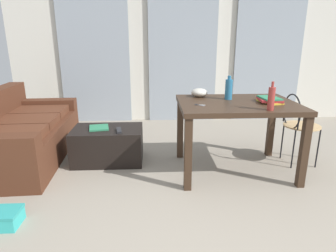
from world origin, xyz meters
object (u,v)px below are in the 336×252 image
object	(u,v)px
bowl	(199,93)
magazine	(99,128)
wire_chair	(297,121)
book_stack	(270,100)
bottle_far	(229,89)
scissors	(198,105)
shoebox	(1,218)
craft_table	(237,112)
tv_remote_primary	(119,130)
coffee_table	(108,145)
couch	(19,135)
bottle_near	(271,98)

from	to	relation	value
bowl	magazine	xyz separation A→B (m)	(-1.16, 0.03, -0.41)
wire_chair	book_stack	bearing A→B (deg)	-155.98
wire_chair	bottle_far	size ratio (longest dim) A/B	3.22
scissors	shoebox	size ratio (longest dim) A/B	0.38
bottle_far	bowl	world-z (taller)	bottle_far
book_stack	shoebox	xyz separation A→B (m)	(-2.40, -0.88, -0.73)
craft_table	tv_remote_primary	distance (m)	1.31
coffee_table	craft_table	world-z (taller)	craft_table
shoebox	magazine	bearing A→B (deg)	65.69
couch	wire_chair	bearing A→B (deg)	-5.19
couch	coffee_table	size ratio (longest dim) A/B	2.36
bottle_far	magazine	bearing A→B (deg)	172.52
magazine	wire_chair	bearing A→B (deg)	-15.35
bottle_near	tv_remote_primary	xyz separation A→B (m)	(-1.47, 0.58, -0.47)
tv_remote_primary	bottle_near	bearing A→B (deg)	-30.42
couch	magazine	xyz separation A→B (m)	(0.97, -0.11, 0.11)
bottle_far	scissors	bearing A→B (deg)	-143.82
scissors	craft_table	bearing A→B (deg)	15.24
craft_table	tv_remote_primary	size ratio (longest dim) A/B	6.67
coffee_table	bottle_far	world-z (taller)	bottle_far
couch	craft_table	xyz separation A→B (m)	(2.48, -0.45, 0.36)
craft_table	bottle_far	size ratio (longest dim) A/B	4.76
couch	coffee_table	xyz separation A→B (m)	(1.06, -0.12, -0.10)
wire_chair	bowl	world-z (taller)	bowl
bottle_far	scissors	distance (m)	0.47
couch	bottle_far	distance (m)	2.51
wire_chair	scissors	size ratio (longest dim) A/B	7.53
couch	bowl	bearing A→B (deg)	-3.58
couch	bowl	world-z (taller)	bowl
wire_chair	magazine	xyz separation A→B (m)	(-2.26, 0.19, -0.10)
bottle_far	bowl	bearing A→B (deg)	150.64
tv_remote_primary	magazine	distance (m)	0.27
scissors	book_stack	bearing A→B (deg)	6.59
shoebox	craft_table	bearing A→B (deg)	23.57
wire_chair	bowl	bearing A→B (deg)	171.70
craft_table	scissors	bearing A→B (deg)	-164.76
bottle_near	magazine	bearing A→B (deg)	157.63
tv_remote_primary	bowl	bearing A→B (deg)	-2.71
couch	craft_table	world-z (taller)	couch
bottle_near	magazine	xyz separation A→B (m)	(-1.71, 0.71, -0.47)
bowl	scissors	bearing A→B (deg)	-99.78
craft_table	bottle_near	distance (m)	0.47
bottle_near	shoebox	world-z (taller)	bottle_near
coffee_table	craft_table	size ratio (longest dim) A/B	0.66
magazine	scissors	bearing A→B (deg)	-33.55
coffee_table	bottle_near	size ratio (longest dim) A/B	3.02
bottle_near	tv_remote_primary	world-z (taller)	bottle_near
craft_table	bowl	bearing A→B (deg)	138.19
bottle_near	couch	bearing A→B (deg)	163.15
shoebox	book_stack	bearing A→B (deg)	20.04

